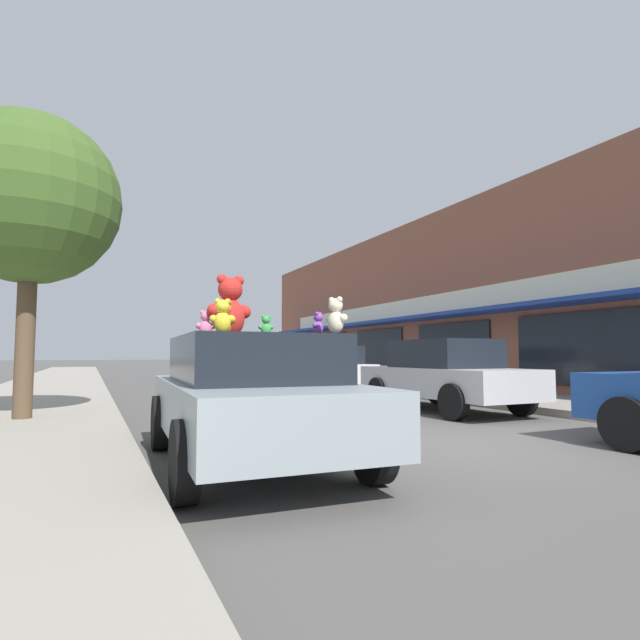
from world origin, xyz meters
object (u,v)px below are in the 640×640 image
teddy_bear_brown (223,326)px  street_tree (31,200)px  teddy_bear_green (266,326)px  teddy_bear_teal (221,326)px  plush_art_car (251,395)px  teddy_bear_yellow (222,317)px  teddy_bear_giant (230,307)px  teddy_bear_purple (318,324)px  teddy_bear_pink (206,324)px  teddy_bear_cream (336,316)px  teddy_bear_orange (225,318)px  parked_car_far_center (444,374)px  parked_car_far_right (326,367)px

teddy_bear_brown → street_tree: bearing=-63.7°
teddy_bear_green → teddy_bear_teal: bearing=-33.1°
plush_art_car → teddy_bear_yellow: teddy_bear_yellow is taller
street_tree → teddy_bear_giant: bearing=-57.5°
teddy_bear_yellow → teddy_bear_green: 0.78m
street_tree → teddy_bear_purple: bearing=-57.3°
teddy_bear_pink → teddy_bear_green: bearing=138.1°
teddy_bear_cream → teddy_bear_green: teddy_bear_cream is taller
teddy_bear_orange → teddy_bear_pink: size_ratio=1.14×
teddy_bear_cream → teddy_bear_orange: teddy_bear_cream is taller
teddy_bear_brown → teddy_bear_cream: bearing=126.6°
plush_art_car → teddy_bear_green: (0.12, -0.16, 0.79)m
teddy_bear_yellow → street_tree: street_tree is taller
teddy_bear_giant → teddy_bear_teal: teddy_bear_giant is taller
parked_car_far_center → street_tree: 8.83m
teddy_bear_giant → teddy_bear_orange: teddy_bear_giant is taller
teddy_bear_yellow → teddy_bear_teal: bearing=-88.1°
teddy_bear_giant → teddy_bear_pink: 0.35m
teddy_bear_giant → street_tree: size_ratio=0.14×
teddy_bear_orange → teddy_bear_purple: (0.93, -0.38, -0.06)m
teddy_bear_cream → parked_car_far_center: teddy_bear_cream is taller
teddy_bear_yellow → parked_car_far_center: bearing=-131.7°
plush_art_car → teddy_bear_brown: size_ratio=18.77×
teddy_bear_brown → parked_car_far_center: teddy_bear_brown is taller
teddy_bear_giant → teddy_bear_purple: bearing=118.4°
teddy_bear_yellow → teddy_bear_purple: 1.04m
teddy_bear_teal → teddy_bear_purple: 1.23m
parked_car_far_right → teddy_bear_cream: bearing=-115.0°
teddy_bear_giant → street_tree: street_tree is taller
teddy_bear_brown → street_tree: size_ratio=0.04×
teddy_bear_cream → teddy_bear_green: size_ratio=1.57×
teddy_bear_cream → teddy_bear_brown: 1.41m
teddy_bear_pink → teddy_bear_giant: bearing=168.6°
teddy_bear_orange → parked_car_far_right: (5.86, 9.78, -0.80)m
teddy_bear_giant → teddy_bear_cream: 1.61m
teddy_bear_giant → teddy_bear_purple: 1.29m
teddy_bear_teal → parked_car_far_center: size_ratio=0.06×
plush_art_car → teddy_bear_purple: size_ratio=17.11×
teddy_bear_giant → teddy_bear_yellow: (-0.34, -1.01, -0.20)m
teddy_bear_yellow → teddy_bear_cream: (1.07, -0.41, 0.01)m
teddy_bear_giant → parked_car_far_right: 10.74m
plush_art_car → teddy_bear_cream: teddy_bear_cream is taller
teddy_bear_pink → teddy_bear_cream: bearing=130.5°
teddy_bear_brown → teddy_bear_purple: bearing=137.2°
teddy_bear_teal → teddy_bear_pink: teddy_bear_pink is taller
plush_art_car → teddy_bear_pink: (-0.43, 0.48, 0.83)m
plush_art_car → street_tree: bearing=124.5°
teddy_bear_giant → parked_car_far_right: bearing=-126.8°
teddy_bear_green → teddy_bear_purple: 0.67m
teddy_bear_green → street_tree: street_tree is taller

